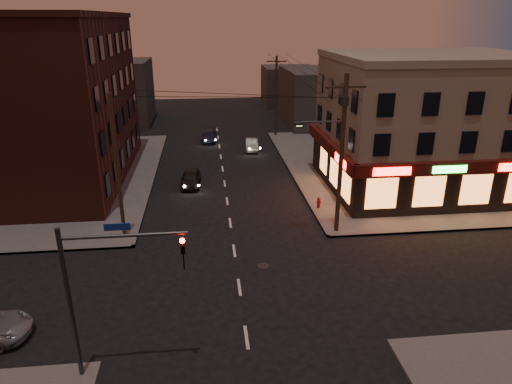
{
  "coord_description": "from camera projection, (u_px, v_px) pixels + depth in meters",
  "views": [
    {
      "loc": [
        -1.42,
        -20.34,
        13.12
      ],
      "look_at": [
        1.48,
        5.4,
        3.2
      ],
      "focal_mm": 32.0,
      "sensor_mm": 36.0,
      "label": 1
    }
  ],
  "objects": [
    {
      "name": "sidewalk_ne",
      "position": [
        413.0,
        165.0,
        43.21
      ],
      "size": [
        24.0,
        28.0,
        0.15
      ],
      "primitive_type": "cube",
      "color": "#514F4C",
      "rests_on": "ground"
    },
    {
      "name": "sedan_mid",
      "position": [
        252.0,
        144.0,
        48.13
      ],
      "size": [
        1.54,
        3.71,
        1.2
      ],
      "primitive_type": "imported",
      "rotation": [
        0.0,
        0.0,
        -0.08
      ],
      "color": "slate",
      "rests_on": "ground"
    },
    {
      "name": "fire_hydrant",
      "position": [
        319.0,
        202.0,
        33.13
      ],
      "size": [
        0.36,
        0.36,
        0.8
      ],
      "rotation": [
        0.0,
        0.0,
        -0.21
      ],
      "color": "maroon",
      "rests_on": "sidewalk_ne"
    },
    {
      "name": "sedan_far",
      "position": [
        209.0,
        136.0,
        51.52
      ],
      "size": [
        1.94,
        4.12,
        1.16
      ],
      "primitive_type": "imported",
      "rotation": [
        0.0,
        0.0,
        -0.08
      ],
      "color": "#1A1C34",
      "rests_on": "ground"
    },
    {
      "name": "brick_apartment",
      "position": [
        45.0,
        102.0,
        37.46
      ],
      "size": [
        12.0,
        20.0,
        13.0
      ],
      "primitive_type": "cube",
      "color": "#441B16",
      "rests_on": "sidewalk_nw"
    },
    {
      "name": "sidewalk_nw",
      "position": [
        15.0,
        179.0,
        39.44
      ],
      "size": [
        24.0,
        28.0,
        0.15
      ],
      "primitive_type": "cube",
      "color": "#514F4C",
      "rests_on": "ground"
    },
    {
      "name": "traffic_signal",
      "position": [
        96.0,
        283.0,
        16.45
      ],
      "size": [
        4.49,
        0.32,
        6.47
      ],
      "color": "#333538",
      "rests_on": "ground"
    },
    {
      "name": "ground",
      "position": [
        239.0,
        287.0,
        23.72
      ],
      "size": [
        120.0,
        120.0,
        0.0
      ],
      "primitive_type": "plane",
      "color": "black",
      "rests_on": "ground"
    },
    {
      "name": "utility_pole_west",
      "position": [
        117.0,
        168.0,
        27.38
      ],
      "size": [
        0.24,
        0.24,
        9.0
      ],
      "primitive_type": "cylinder",
      "color": "#382619",
      "rests_on": "sidewalk_nw"
    },
    {
      "name": "utility_pole_far",
      "position": [
        276.0,
        96.0,
        52.46
      ],
      "size": [
        0.26,
        0.26,
        9.0
      ],
      "primitive_type": "cylinder",
      "color": "#382619",
      "rests_on": "sidewalk_ne"
    },
    {
      "name": "bg_building_ne_b",
      "position": [
        289.0,
        86.0,
        72.16
      ],
      "size": [
        8.0,
        8.0,
        6.0
      ],
      "primitive_type": "cube",
      "color": "#3F3D3A",
      "rests_on": "ground"
    },
    {
      "name": "bg_building_ne_a",
      "position": [
        324.0,
        97.0,
        59.2
      ],
      "size": [
        10.0,
        12.0,
        7.0
      ],
      "primitive_type": "cube",
      "color": "#3F3D3A",
      "rests_on": "ground"
    },
    {
      "name": "pizza_building",
      "position": [
        426.0,
        123.0,
        35.94
      ],
      "size": [
        15.85,
        12.85,
        10.5
      ],
      "color": "gray",
      "rests_on": "sidewalk_ne"
    },
    {
      "name": "bg_building_nw",
      "position": [
        116.0,
        92.0,
        59.91
      ],
      "size": [
        9.0,
        10.0,
        8.0
      ],
      "primitive_type": "cube",
      "color": "#3F3D3A",
      "rests_on": "ground"
    },
    {
      "name": "utility_pole_main",
      "position": [
        340.0,
        147.0,
        27.74
      ],
      "size": [
        4.2,
        0.44,
        10.0
      ],
      "color": "#382619",
      "rests_on": "sidewalk_ne"
    },
    {
      "name": "sedan_near",
      "position": [
        191.0,
        178.0,
        37.84
      ],
      "size": [
        1.76,
        3.91,
        1.3
      ],
      "primitive_type": "imported",
      "rotation": [
        0.0,
        0.0,
        -0.06
      ],
      "color": "black",
      "rests_on": "ground"
    }
  ]
}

